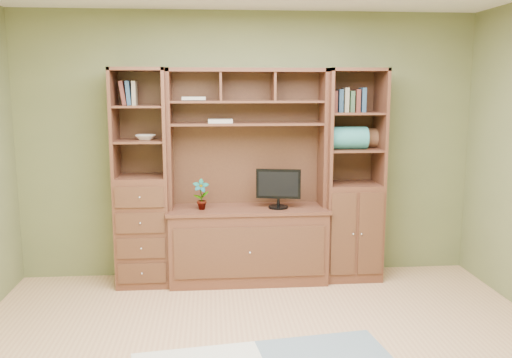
{
  "coord_description": "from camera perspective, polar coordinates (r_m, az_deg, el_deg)",
  "views": [
    {
      "loc": [
        -0.38,
        -3.34,
        1.86
      ],
      "look_at": [
        0.01,
        1.2,
        1.1
      ],
      "focal_mm": 38.0,
      "sensor_mm": 36.0,
      "label": 1
    }
  ],
  "objects": [
    {
      "name": "room",
      "position": [
        3.4,
        1.61,
        -0.01
      ],
      "size": [
        4.6,
        4.1,
        2.64
      ],
      "color": "tan",
      "rests_on": "ground"
    },
    {
      "name": "center_hutch",
      "position": [
        5.15,
        -0.86,
        0.15
      ],
      "size": [
        1.54,
        0.53,
        2.05
      ],
      "primitive_type": "cube",
      "color": "#532C1D",
      "rests_on": "ground"
    },
    {
      "name": "left_tower",
      "position": [
        5.22,
        -11.91,
        0.07
      ],
      "size": [
        0.5,
        0.45,
        2.05
      ],
      "primitive_type": "cube",
      "color": "#532C1D",
      "rests_on": "ground"
    },
    {
      "name": "right_tower",
      "position": [
        5.36,
        10.11,
        0.37
      ],
      "size": [
        0.55,
        0.45,
        2.05
      ],
      "primitive_type": "cube",
      "color": "#532C1D",
      "rests_on": "ground"
    },
    {
      "name": "monitor",
      "position": [
        5.15,
        2.37,
        -0.25
      ],
      "size": [
        0.45,
        0.27,
        0.52
      ],
      "primitive_type": "cube",
      "rotation": [
        0.0,
        0.0,
        -0.2
      ],
      "color": "black",
      "rests_on": "center_hutch"
    },
    {
      "name": "orchid",
      "position": [
        5.13,
        -5.81,
        -1.63
      ],
      "size": [
        0.15,
        0.1,
        0.29
      ],
      "primitive_type": "imported",
      "color": "#A75F38",
      "rests_on": "center_hutch"
    },
    {
      "name": "magazines",
      "position": [
        5.17,
        -3.77,
        6.12
      ],
      "size": [
        0.23,
        0.17,
        0.04
      ],
      "primitive_type": "cube",
      "color": "#B7AD9C",
      "rests_on": "center_hutch"
    },
    {
      "name": "bowl",
      "position": [
        5.17,
        -11.54,
        4.33
      ],
      "size": [
        0.19,
        0.19,
        0.05
      ],
      "primitive_type": "imported",
      "color": "silver",
      "rests_on": "left_tower"
    },
    {
      "name": "blanket_teal",
      "position": [
        5.25,
        9.59,
        4.29
      ],
      "size": [
        0.37,
        0.21,
        0.21
      ],
      "primitive_type": "cube",
      "color": "#2E7A76",
      "rests_on": "right_tower"
    },
    {
      "name": "blanket_red",
      "position": [
        5.43,
        11.6,
        4.26
      ],
      "size": [
        0.34,
        0.19,
        0.19
      ],
      "primitive_type": "cube",
      "color": "brown",
      "rests_on": "right_tower"
    }
  ]
}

